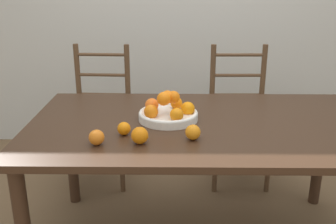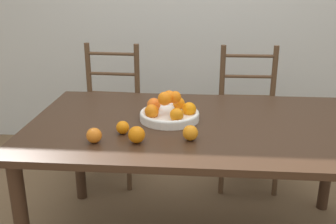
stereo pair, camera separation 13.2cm
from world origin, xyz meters
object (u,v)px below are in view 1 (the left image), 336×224
object	(u,v)px
orange_loose_1	(97,137)
fruit_bowl	(168,112)
chair_left	(101,119)
chair_right	(239,119)
orange_loose_0	(124,129)
orange_loose_3	(193,132)
orange_loose_2	(140,135)

from	to	relation	value
orange_loose_1	fruit_bowl	bearing A→B (deg)	45.75
chair_left	chair_right	xyz separation A→B (m)	(1.03, 0.00, 0.00)
orange_loose_0	orange_loose_3	xyz separation A→B (m)	(0.33, -0.05, 0.00)
orange_loose_0	chair_right	bearing A→B (deg)	53.61
orange_loose_2	chair_right	xyz separation A→B (m)	(0.64, 1.09, -0.32)
chair_right	orange_loose_3	bearing A→B (deg)	-111.65
fruit_bowl	chair_left	bearing A→B (deg)	123.57
orange_loose_3	chair_left	world-z (taller)	chair_left
orange_loose_0	chair_left	bearing A→B (deg)	107.04
orange_loose_1	orange_loose_2	xyz separation A→B (m)	(0.20, 0.02, 0.00)
chair_left	orange_loose_0	bearing A→B (deg)	-70.05
orange_loose_0	orange_loose_1	bearing A→B (deg)	-132.94
orange_loose_3	chair_right	xyz separation A→B (m)	(0.40, 1.04, -0.32)
orange_loose_2	chair_left	size ratio (longest dim) A/B	0.08
orange_loose_2	orange_loose_3	world-z (taller)	orange_loose_2
orange_loose_1	orange_loose_2	distance (m)	0.20
orange_loose_3	chair_right	size ratio (longest dim) A/B	0.07
chair_right	orange_loose_0	bearing A→B (deg)	-127.14
orange_loose_0	chair_right	distance (m)	1.26
orange_loose_0	chair_right	world-z (taller)	chair_right
orange_loose_1	orange_loose_3	bearing A→B (deg)	8.56
orange_loose_1	chair_left	size ratio (longest dim) A/B	0.07
orange_loose_3	chair_left	xyz separation A→B (m)	(-0.63, 1.04, -0.32)
orange_loose_0	orange_loose_3	size ratio (longest dim) A/B	0.89
fruit_bowl	orange_loose_0	size ratio (longest dim) A/B	4.89
orange_loose_3	chair_right	world-z (taller)	chair_right
orange_loose_1	chair_left	distance (m)	1.17
fruit_bowl	orange_loose_0	bearing A→B (deg)	-134.96
fruit_bowl	orange_loose_3	world-z (taller)	fruit_bowl
orange_loose_3	chair_left	distance (m)	1.26
chair_left	chair_right	distance (m)	1.03
orange_loose_2	chair_left	bearing A→B (deg)	109.57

